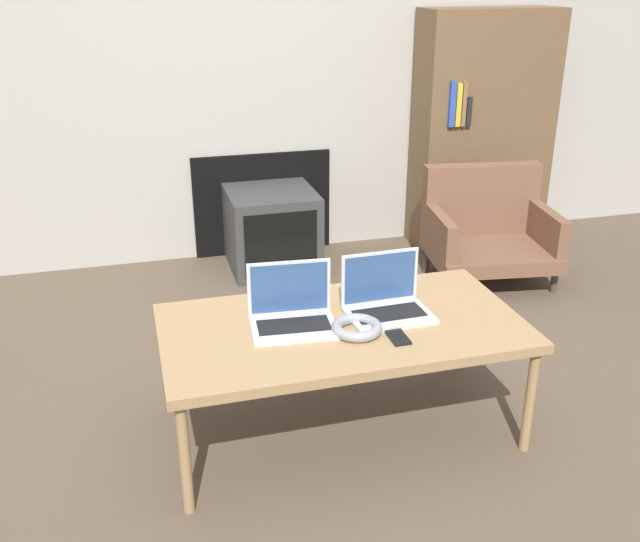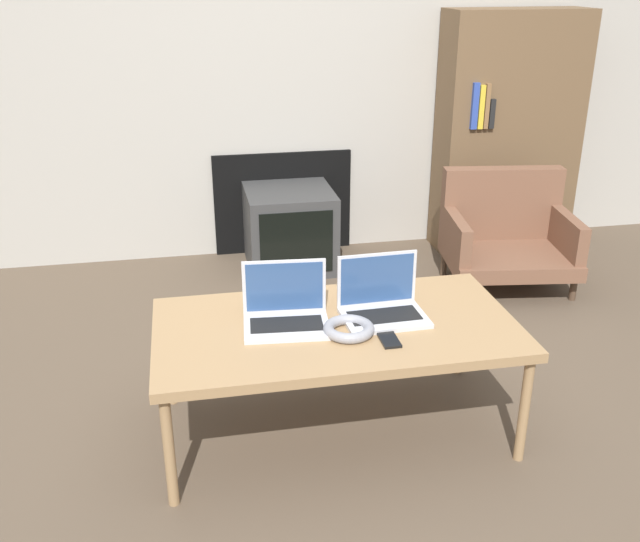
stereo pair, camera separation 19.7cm
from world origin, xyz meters
name	(u,v)px [view 1 (the left image)]	position (x,y,z in m)	size (l,w,h in m)	color
ground_plane	(354,453)	(0.00, 0.00, 0.00)	(14.00, 14.00, 0.00)	brown
wall_back	(241,33)	(0.00, 2.10, 1.29)	(7.00, 0.08, 2.60)	#ADA89E
table	(342,331)	(0.00, 0.16, 0.42)	(1.29, 0.68, 0.45)	#9E7A51
laptop_left	(292,312)	(-0.18, 0.20, 0.50)	(0.32, 0.24, 0.22)	silver
laptop_right	(386,301)	(0.18, 0.20, 0.50)	(0.31, 0.22, 0.22)	silver
headphones	(357,328)	(0.03, 0.08, 0.47)	(0.18, 0.18, 0.04)	gray
phone	(397,336)	(0.15, 0.02, 0.45)	(0.06, 0.13, 0.01)	black
tv	(272,229)	(0.08, 1.81, 0.23)	(0.49, 0.50, 0.46)	#383838
armchair	(487,227)	(1.21, 1.35, 0.29)	(0.73, 0.63, 0.61)	brown
bookshelf	(482,130)	(1.43, 1.91, 0.71)	(0.83, 0.32, 1.41)	brown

